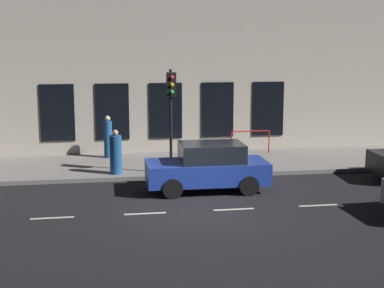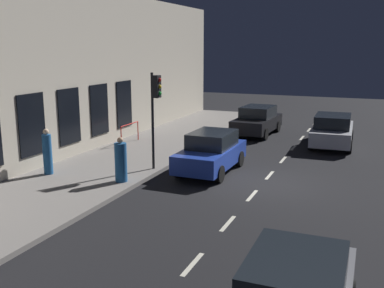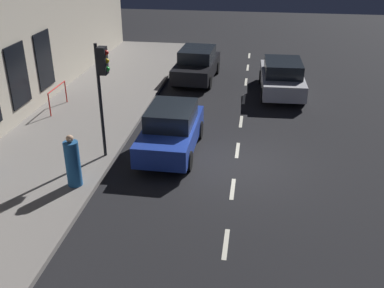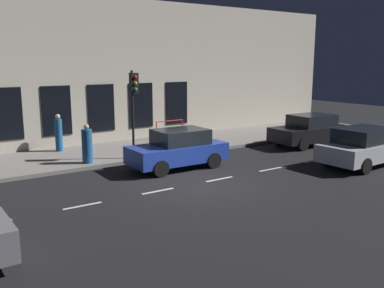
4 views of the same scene
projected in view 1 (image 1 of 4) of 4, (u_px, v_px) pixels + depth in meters
name	position (u px, v px, depth m)	size (l,w,h in m)	color
ground_plane	(200.00, 211.00, 16.80)	(60.00, 60.00, 0.00)	black
sidewalk	(173.00, 164.00, 22.86)	(4.50, 32.00, 0.15)	gray
building_facade	(164.00, 69.00, 24.70)	(0.65, 32.00, 7.42)	beige
lane_centre_line	(234.00, 209.00, 16.96)	(0.12, 27.20, 0.01)	beige
traffic_light	(171.00, 97.00, 20.32)	(0.45, 0.32, 3.74)	black
parked_car_2	(208.00, 167.00, 18.98)	(1.86, 3.98, 1.58)	#1E389E
pedestrian_0	(108.00, 138.00, 23.67)	(0.45, 0.45, 1.73)	#1E5189
pedestrian_1	(116.00, 154.00, 20.76)	(0.55, 0.55, 1.60)	#1E5189
red_railing	(250.00, 137.00, 24.60)	(0.05, 1.69, 0.97)	red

